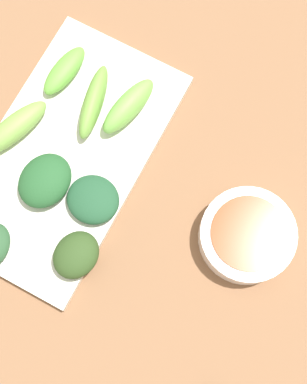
{
  "coord_description": "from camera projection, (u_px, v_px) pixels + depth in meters",
  "views": [
    {
      "loc": [
        -0.1,
        0.14,
        0.67
      ],
      "look_at": [
        -0.02,
        0.01,
        0.05
      ],
      "focal_mm": 53.18,
      "sensor_mm": 36.0,
      "label": 1
    }
  ],
  "objects": [
    {
      "name": "serving_plate",
      "position": [
        66.0,
        156.0,
        0.67
      ],
      "size": [
        0.18,
        0.31,
        0.01
      ],
      "primitive_type": "cube",
      "color": "silver",
      "rests_on": "tabletop"
    },
    {
      "name": "broccoli_leafy_2",
      "position": [
        76.0,
        255.0,
        0.62
      ],
      "size": [
        0.05,
        0.06,
        0.03
      ],
      "primitive_type": "ellipsoid",
      "rotation": [
        0.0,
        0.0,
        -0.14
      ],
      "color": "#2E481F",
      "rests_on": "serving_plate"
    },
    {
      "name": "broccoli_stalk_6",
      "position": [
        14.0,
        128.0,
        0.66
      ],
      "size": [
        0.06,
        0.1,
        0.03
      ],
      "primitive_type": "ellipsoid",
      "rotation": [
        0.0,
        0.0,
        -0.35
      ],
      "color": "#7AA94A",
      "rests_on": "serving_plate"
    },
    {
      "name": "tabletop",
      "position": [
        138.0,
        185.0,
        0.68
      ],
      "size": [
        2.1,
        2.1,
        0.02
      ],
      "primitive_type": "cube",
      "color": "brown",
      "rests_on": "ground"
    },
    {
      "name": "broccoli_leafy_4",
      "position": [
        93.0,
        200.0,
        0.64
      ],
      "size": [
        0.06,
        0.06,
        0.02
      ],
      "primitive_type": "ellipsoid",
      "rotation": [
        0.0,
        0.0,
        -0.06
      ],
      "color": "#204E30",
      "rests_on": "serving_plate"
    },
    {
      "name": "broccoli_stalk_3",
      "position": [
        64.0,
        71.0,
        0.68
      ],
      "size": [
        0.04,
        0.08,
        0.02
      ],
      "primitive_type": "ellipsoid",
      "rotation": [
        0.0,
        0.0,
        -0.12
      ],
      "color": "#64AB3E",
      "rests_on": "serving_plate"
    },
    {
      "name": "sauce_bowl",
      "position": [
        246.0,
        238.0,
        0.63
      ],
      "size": [
        0.11,
        0.11,
        0.03
      ],
      "color": "white",
      "rests_on": "tabletop"
    },
    {
      "name": "broccoli_stalk_5",
      "position": [
        94.0,
        102.0,
        0.66
      ],
      "size": [
        0.04,
        0.1,
        0.03
      ],
      "primitive_type": "ellipsoid",
      "rotation": [
        0.0,
        0.0,
        0.23
      ],
      "color": "#6DA140",
      "rests_on": "serving_plate"
    },
    {
      "name": "broccoli_stalk_0",
      "position": [
        128.0,
        106.0,
        0.66
      ],
      "size": [
        0.04,
        0.09,
        0.03
      ],
      "primitive_type": "ellipsoid",
      "rotation": [
        0.0,
        0.0,
        -0.21
      ],
      "color": "#73BA4B",
      "rests_on": "serving_plate"
    },
    {
      "name": "broccoli_leafy_1",
      "position": [
        45.0,
        181.0,
        0.64
      ],
      "size": [
        0.06,
        0.07,
        0.03
      ],
      "primitive_type": "ellipsoid",
      "rotation": [
        0.0,
        0.0,
        -0.1
      ],
      "color": "#23562B",
      "rests_on": "serving_plate"
    }
  ]
}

